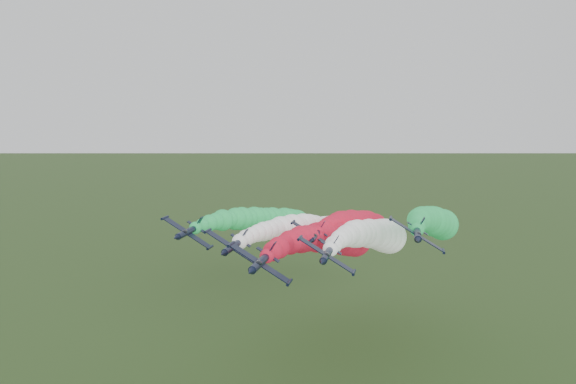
% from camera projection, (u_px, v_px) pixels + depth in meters
% --- Properties ---
extents(jet_lead, '(16.92, 72.50, 16.38)m').
position_uv_depth(jet_lead, '(334.00, 239.00, 125.52)').
color(jet_lead, black).
rests_on(jet_lead, ground).
extents(jet_inner_left, '(17.28, 72.86, 16.75)m').
position_uv_depth(jet_inner_left, '(310.00, 230.00, 138.61)').
color(jet_inner_left, black).
rests_on(jet_inner_left, ground).
extents(jet_inner_right, '(17.27, 72.85, 16.74)m').
position_uv_depth(jet_inner_right, '(375.00, 235.00, 135.28)').
color(jet_inner_right, black).
rests_on(jet_inner_right, ground).
extents(jet_outer_left, '(16.85, 72.43, 16.31)m').
position_uv_depth(jet_outer_left, '(272.00, 221.00, 147.24)').
color(jet_outer_left, black).
rests_on(jet_outer_left, ground).
extents(jet_outer_right, '(16.99, 72.57, 16.46)m').
position_uv_depth(jet_outer_right, '(433.00, 222.00, 137.84)').
color(jet_outer_right, black).
rests_on(jet_outer_right, ground).
extents(jet_trail, '(16.65, 72.23, 16.12)m').
position_uv_depth(jet_trail, '(359.00, 224.00, 153.39)').
color(jet_trail, black).
rests_on(jet_trail, ground).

